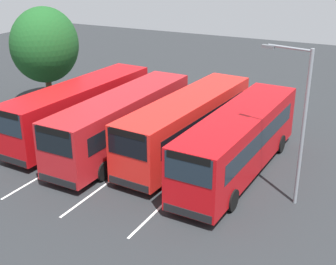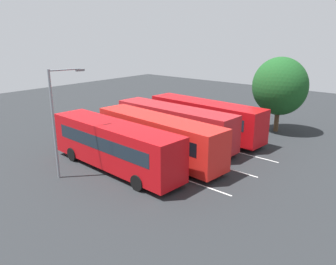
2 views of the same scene
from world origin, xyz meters
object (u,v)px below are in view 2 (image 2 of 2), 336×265
bus_far_left (205,118)px  bus_center_left (174,124)px  bus_center_right (158,136)px  street_lamp (57,117)px  depot_tree (280,86)px  bus_far_right (114,145)px  pedestrian (145,114)px

bus_far_left → bus_center_left: 3.60m
bus_center_left → bus_center_right: size_ratio=0.99×
bus_center_right → street_lamp: size_ratio=1.62×
depot_tree → bus_far_right: bearing=73.7°
bus_far_left → bus_center_right: size_ratio=1.00×
pedestrian → street_lamp: 14.92m
bus_center_right → depot_tree: 13.86m
bus_center_left → pedestrian: size_ratio=7.09×
street_lamp → bus_far_right: bearing=-14.5°
bus_far_left → street_lamp: bearing=84.3°
street_lamp → bus_far_left: bearing=4.3°
pedestrian → depot_tree: bearing=61.5°
bus_center_right → bus_far_right: bearing=77.1°
depot_tree → pedestrian: bearing=26.9°
bus_center_left → pedestrian: bus_center_left is taller
pedestrian → bus_center_left: bearing=6.8°
bus_far_left → depot_tree: (-4.25, -6.12, 2.57)m
street_lamp → depot_tree: depot_tree is taller
bus_far_left → bus_center_left: bearing=81.9°
street_lamp → depot_tree: bearing=-4.5°
bus_far_left → bus_center_right: 6.99m
bus_center_right → pedestrian: bus_center_right is taller
bus_far_left → bus_center_right: (-0.50, 6.97, 0.00)m
bus_far_right → street_lamp: street_lamp is taller
street_lamp → bus_center_right: bearing=-9.2°
bus_center_right → pedestrian: size_ratio=7.14×
street_lamp → depot_tree: 20.63m
bus_far_left → bus_center_right: same height
bus_center_left → street_lamp: bearing=83.5°
bus_far_right → pedestrian: 12.62m
bus_far_right → bus_center_left: bearing=-85.4°
bus_far_right → pedestrian: bus_far_right is taller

